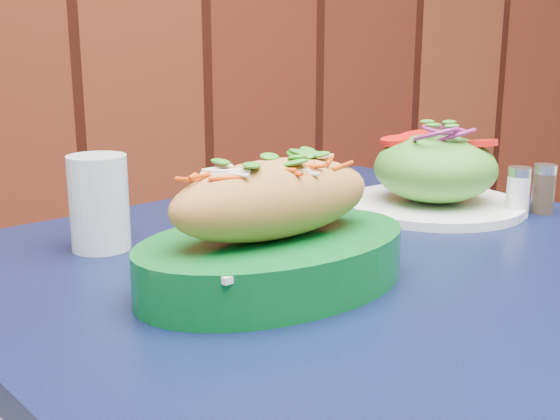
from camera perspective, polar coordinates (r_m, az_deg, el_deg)
name	(u,v)px	position (r m, az deg, el deg)	size (l,w,h in m)	color
cafe_table	(378,339)	(0.78, 7.96, -10.34)	(0.99, 0.99, 0.75)	black
banh_mi_basket	(274,236)	(0.66, -0.48, -2.14)	(0.31, 0.24, 0.13)	#075D1F
salad_plate	(435,175)	(0.98, 12.46, 2.82)	(0.24, 0.24, 0.12)	white
water_glass	(99,203)	(0.80, -14.49, 0.58)	(0.07, 0.07, 0.11)	silver
salt_shaker	(518,192)	(0.97, 18.78, 1.39)	(0.03, 0.03, 0.07)	white
pepper_shaker	(544,189)	(1.00, 20.63, 1.61)	(0.03, 0.03, 0.07)	#3F3326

